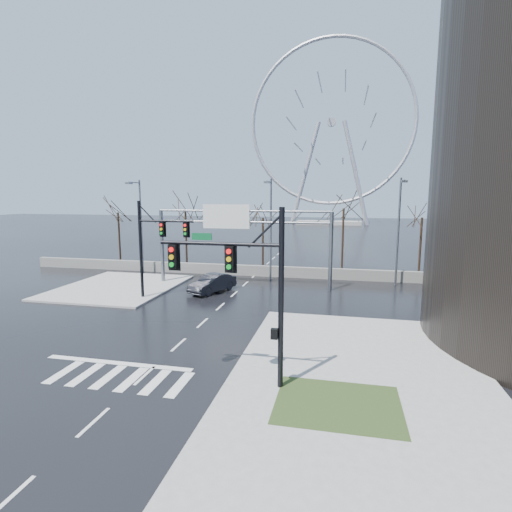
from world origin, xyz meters
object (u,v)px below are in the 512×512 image
(ferris_wheel, at_px, (331,129))
(car, at_px, (212,283))
(signal_mast_far, at_px, (153,241))
(signal_mast_near, at_px, (250,280))
(sign_gantry, at_px, (238,231))

(ferris_wheel, bearing_deg, car, -94.88)
(ferris_wheel, bearing_deg, signal_mast_far, -97.20)
(signal_mast_far, relative_size, ferris_wheel, 0.16)
(signal_mast_near, xyz_separation_m, sign_gantry, (-5.52, 19.00, 0.31))
(signal_mast_near, height_order, signal_mast_far, same)
(signal_mast_far, bearing_deg, ferris_wheel, 82.80)
(signal_mast_far, relative_size, sign_gantry, 0.49)
(sign_gantry, bearing_deg, ferris_wheel, 86.16)
(sign_gantry, bearing_deg, car, -122.23)
(car, bearing_deg, signal_mast_near, -43.16)
(ferris_wheel, relative_size, car, 10.65)
(ferris_wheel, distance_m, car, 86.79)
(sign_gantry, xyz_separation_m, ferris_wheel, (5.38, 80.04, 20.95))
(sign_gantry, relative_size, car, 3.42)
(signal_mast_near, xyz_separation_m, ferris_wheel, (-0.14, 99.04, 21.26))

